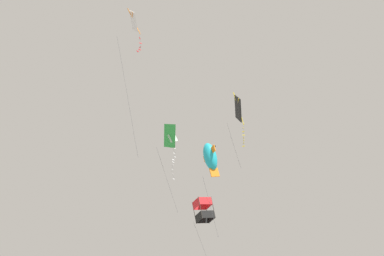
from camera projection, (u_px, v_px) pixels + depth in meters
The scene contains 5 objects.
kite_box_mid_left at pixel (204, 210), 47.49m from camera, with size 1.90×1.77×4.46m.
kite_delta_upper_right at pixel (170, 137), 47.08m from camera, with size 2.59×1.99×6.11m.
kite_diamond_low_drifter at pixel (238, 109), 47.97m from camera, with size 2.41×1.27×5.67m.
kite_diamond_highest at pixel (133, 23), 42.84m from camera, with size 2.67×1.58×10.20m.
kite_fish_near_left at pixel (210, 157), 43.19m from camera, with size 1.82×1.59×6.33m.
Camera 1 is at (-34.08, -16.09, 9.23)m, focal length 61.34 mm.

